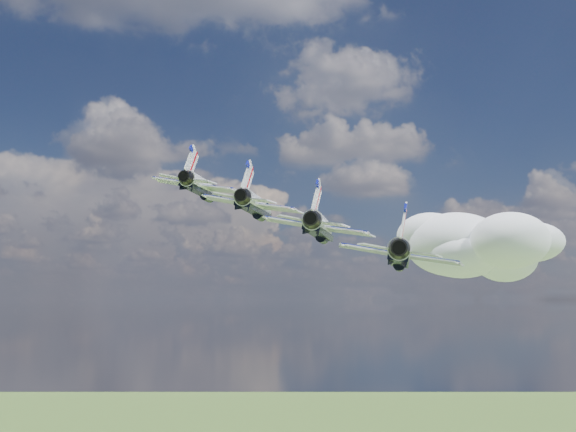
{
  "coord_description": "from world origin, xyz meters",
  "views": [
    {
      "loc": [
        -19.6,
        -64.84,
        142.6
      ],
      "look_at": [
        -16.25,
        10.06,
        152.43
      ],
      "focal_mm": 40.0,
      "sensor_mm": 36.0,
      "label": 1
    }
  ],
  "objects_px": {
    "jet_1": "(258,206)",
    "jet_2": "(322,227)",
    "jet_0": "(205,188)",
    "jet_3": "(400,254)"
  },
  "relations": [
    {
      "from": "jet_1",
      "to": "jet_2",
      "type": "bearing_deg",
      "value": -32.39
    },
    {
      "from": "jet_3",
      "to": "jet_2",
      "type": "bearing_deg",
      "value": 147.61
    },
    {
      "from": "jet_2",
      "to": "jet_3",
      "type": "height_order",
      "value": "jet_2"
    },
    {
      "from": "jet_0",
      "to": "jet_3",
      "type": "distance_m",
      "value": 32.75
    },
    {
      "from": "jet_0",
      "to": "jet_1",
      "type": "xyz_separation_m",
      "value": [
        7.22,
        -7.39,
        -3.52
      ]
    },
    {
      "from": "jet_0",
      "to": "jet_3",
      "type": "bearing_deg",
      "value": -32.39
    },
    {
      "from": "jet_0",
      "to": "jet_1",
      "type": "relative_size",
      "value": 1.0
    },
    {
      "from": "jet_1",
      "to": "jet_0",
      "type": "bearing_deg",
      "value": 147.61
    },
    {
      "from": "jet_2",
      "to": "jet_1",
      "type": "bearing_deg",
      "value": 147.61
    },
    {
      "from": "jet_0",
      "to": "jet_3",
      "type": "xyz_separation_m",
      "value": [
        21.67,
        -22.18,
        -10.55
      ]
    }
  ]
}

